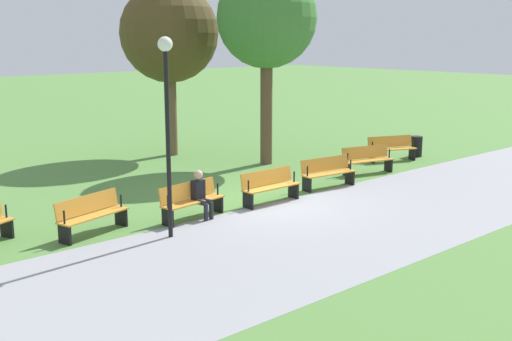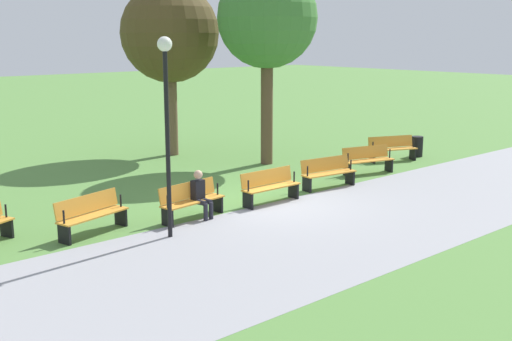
# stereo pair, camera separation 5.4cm
# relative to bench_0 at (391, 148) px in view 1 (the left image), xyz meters

# --- Properties ---
(ground_plane) EXTENTS (120.00, 120.00, 0.00)m
(ground_plane) POSITION_rel_bench_0_xyz_m (7.24, 1.48, -0.47)
(ground_plane) COLOR #54843D
(path_paving) EXTENTS (29.27, 5.27, 0.01)m
(path_paving) POSITION_rel_bench_0_xyz_m (7.24, 4.09, -0.47)
(path_paving) COLOR #939399
(path_paving) RESTS_ON ground
(bench_0) EXTENTS (1.83, 1.11, 0.89)m
(bench_0) POSITION_rel_bench_0_xyz_m (0.00, 0.00, 0.00)
(bench_0) COLOR orange
(bench_0) RESTS_ON ground
(bench_1) EXTENTS (1.84, 0.91, 0.89)m
(bench_1) POSITION_rel_bench_0_xyz_m (2.35, 0.78, 0.00)
(bench_1) COLOR orange
(bench_1) RESTS_ON ground
(bench_2) EXTENTS (1.83, 0.70, 0.89)m
(bench_2) POSITION_rel_bench_0_xyz_m (4.77, 1.25, 0.00)
(bench_2) COLOR orange
(bench_2) RESTS_ON ground
(bench_3) EXTENTS (1.78, 0.47, 0.89)m
(bench_3) POSITION_rel_bench_0_xyz_m (7.24, 1.41, 0.00)
(bench_3) COLOR orange
(bench_3) RESTS_ON ground
(bench_4) EXTENTS (1.83, 0.70, 0.89)m
(bench_4) POSITION_rel_bench_0_xyz_m (9.71, 1.25, 0.00)
(bench_4) COLOR orange
(bench_4) RESTS_ON ground
(bench_5) EXTENTS (1.84, 0.91, 0.89)m
(bench_5) POSITION_rel_bench_0_xyz_m (12.14, 0.78, 0.00)
(bench_5) COLOR orange
(bench_5) RESTS_ON ground
(person_seated) EXTENTS (0.37, 0.55, 1.20)m
(person_seated) POSITION_rel_bench_0_xyz_m (9.51, 1.37, 0.16)
(person_seated) COLOR black
(person_seated) RESTS_ON ground
(tree_0) EXTENTS (3.62, 3.62, 6.34)m
(tree_0) POSITION_rel_bench_0_xyz_m (5.27, -6.21, 4.03)
(tree_0) COLOR brown
(tree_0) RESTS_ON ground
(tree_1) EXTENTS (3.42, 3.42, 6.74)m
(tree_1) POSITION_rel_bench_0_xyz_m (3.72, -2.62, 4.50)
(tree_1) COLOR brown
(tree_1) RESTS_ON ground
(lamp_post) EXTENTS (0.32, 0.32, 4.41)m
(lamp_post) POSITION_rel_bench_0_xyz_m (10.91, 2.13, 2.56)
(lamp_post) COLOR black
(lamp_post) RESTS_ON ground
(trash_bin) EXTENTS (0.44, 0.44, 0.76)m
(trash_bin) POSITION_rel_bench_0_xyz_m (-1.42, 0.08, -0.10)
(trash_bin) COLOR black
(trash_bin) RESTS_ON ground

